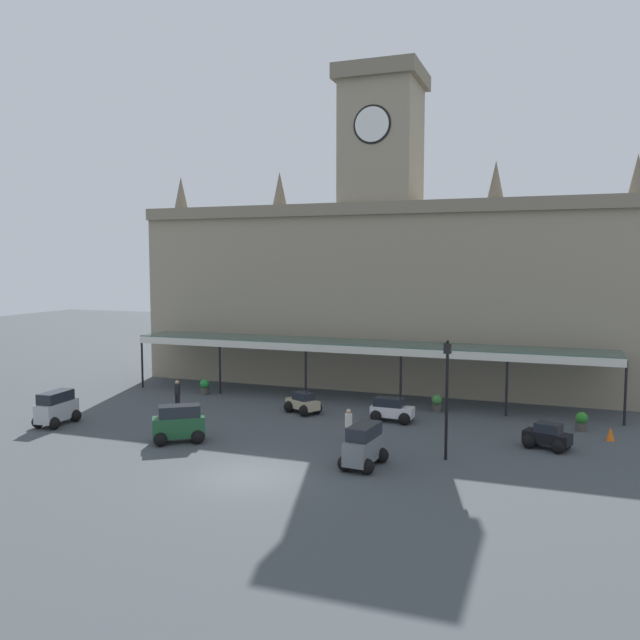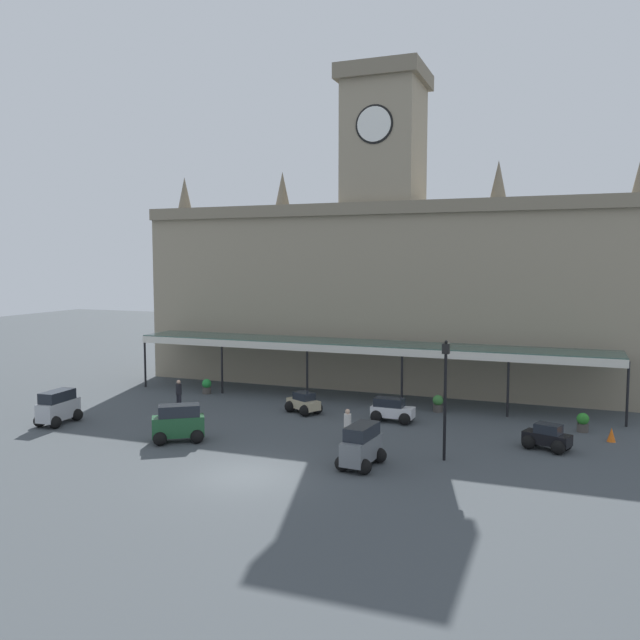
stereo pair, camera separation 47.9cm
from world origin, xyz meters
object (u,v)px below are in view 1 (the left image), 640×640
at_px(planter_by_canopy, 582,421).
at_px(pedestrian_crossing_forecourt, 349,425).
at_px(victorian_lamppost, 447,386).
at_px(car_silver_van, 57,410).
at_px(car_beige_sedan, 303,404).
at_px(car_green_van, 179,425).
at_px(car_grey_van, 364,448).
at_px(pedestrian_near_entrance, 177,393).
at_px(car_black_sedan, 547,438).
at_px(planter_forecourt_centre, 437,403).
at_px(car_white_estate, 392,411).
at_px(planter_near_kerb, 205,386).
at_px(traffic_cone, 610,434).

bearing_deg(planter_by_canopy, pedestrian_crossing_forecourt, -148.55).
bearing_deg(victorian_lamppost, car_silver_van, -177.14).
bearing_deg(car_beige_sedan, car_green_van, -113.84).
xyz_separation_m(car_grey_van, pedestrian_near_entrance, (-13.09, 6.47, 0.10)).
xyz_separation_m(car_black_sedan, car_silver_van, (-24.12, -4.24, 0.30)).
distance_m(car_grey_van, planter_by_canopy, 12.72).
xyz_separation_m(car_black_sedan, pedestrian_crossing_forecourt, (-8.73, -2.40, 0.41)).
bearing_deg(pedestrian_near_entrance, car_grey_van, -26.32).
distance_m(pedestrian_crossing_forecourt, planter_forecourt_centre, 8.51).
height_order(car_white_estate, car_beige_sedan, car_white_estate).
bearing_deg(pedestrian_crossing_forecourt, pedestrian_near_entrance, 163.04).
bearing_deg(pedestrian_near_entrance, car_white_estate, 6.33).
height_order(car_beige_sedan, victorian_lamppost, victorian_lamppost).
height_order(car_silver_van, planter_near_kerb, car_silver_van).
distance_m(car_green_van, pedestrian_crossing_forecourt, 7.99).
xyz_separation_m(car_grey_van, car_silver_van, (-16.99, 1.13, 0.00)).
bearing_deg(traffic_cone, car_silver_van, -166.03).
height_order(car_white_estate, traffic_cone, car_white_estate).
xyz_separation_m(car_black_sedan, planter_forecourt_centre, (-6.02, 5.65, -0.01)).
xyz_separation_m(car_black_sedan, planter_by_canopy, (1.57, 3.90, -0.01)).
distance_m(car_silver_van, pedestrian_crossing_forecourt, 15.50).
bearing_deg(car_green_van, car_white_estate, 40.91).
xyz_separation_m(planter_forecourt_centre, planter_by_canopy, (7.59, -1.75, 0.00)).
height_order(car_grey_van, car_white_estate, car_grey_van).
bearing_deg(car_white_estate, pedestrian_near_entrance, -173.67).
bearing_deg(planter_near_kerb, car_grey_van, -37.88).
relative_size(victorian_lamppost, planter_by_canopy, 5.40).
bearing_deg(victorian_lamppost, planter_forecourt_centre, 102.31).
xyz_separation_m(car_green_van, planter_forecourt_centre, (10.32, 10.52, -0.32)).
bearing_deg(traffic_cone, car_beige_sedan, 179.40).
xyz_separation_m(car_black_sedan, planter_near_kerb, (-20.90, 5.34, -0.01)).
relative_size(car_green_van, traffic_cone, 3.86).
bearing_deg(car_black_sedan, pedestrian_crossing_forecourt, -164.62).
bearing_deg(car_beige_sedan, planter_forecourt_centre, 23.34).
xyz_separation_m(car_beige_sedan, planter_forecourt_centre, (7.01, 3.02, -0.01)).
bearing_deg(traffic_cone, car_grey_van, -141.76).
distance_m(car_beige_sedan, planter_forecourt_centre, 7.63).
xyz_separation_m(car_black_sedan, car_beige_sedan, (-13.02, 2.63, 0.00)).
distance_m(car_black_sedan, car_white_estate, 8.25).
bearing_deg(car_white_estate, planter_near_kerb, 167.59).
height_order(car_black_sedan, planter_near_kerb, car_black_sedan).
relative_size(car_grey_van, car_beige_sedan, 1.10).
height_order(car_green_van, car_silver_van, same).
bearing_deg(car_white_estate, car_silver_van, -157.56).
relative_size(car_green_van, car_silver_van, 1.05).
distance_m(car_silver_van, planter_by_canopy, 26.95).
relative_size(car_silver_van, planter_by_canopy, 2.56).
xyz_separation_m(planter_forecourt_centre, planter_near_kerb, (-14.89, -0.31, 0.00)).
bearing_deg(car_white_estate, car_grey_van, -84.63).
bearing_deg(car_grey_van, traffic_cone, 38.24).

